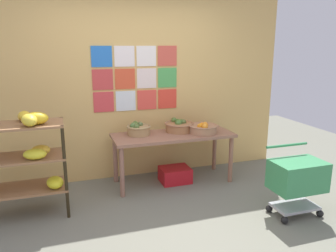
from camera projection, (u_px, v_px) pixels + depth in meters
ground at (171, 231)px, 3.38m from camera, size 9.27×9.27×0.00m
back_wall_with_art at (133, 75)px, 4.58m from camera, size 4.48×0.07×2.90m
banana_shelf_unit at (19, 153)px, 3.52m from camera, size 1.03×0.56×1.18m
display_table at (173, 140)px, 4.50m from camera, size 1.63×0.63×0.69m
fruit_basket_centre at (138, 129)px, 4.42m from camera, size 0.32×0.32×0.17m
fruit_basket_back_left at (179, 126)px, 4.60m from camera, size 0.40×0.40×0.18m
fruit_basket_right at (203, 128)px, 4.49m from camera, size 0.40×0.40×0.16m
produce_crate_under_table at (175, 175)px, 4.61m from camera, size 0.41×0.33×0.21m
shopping_cart at (297, 178)px, 3.63m from camera, size 0.57×0.42×0.76m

